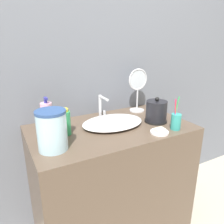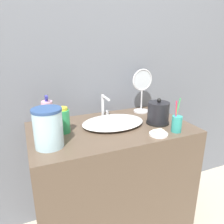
% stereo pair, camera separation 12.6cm
% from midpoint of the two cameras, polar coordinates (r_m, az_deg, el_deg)
% --- Properties ---
extents(wall_back, '(6.00, 0.04, 2.60)m').
position_cam_midpoint_polar(wall_back, '(1.60, -8.30, 15.66)').
color(wall_back, slate).
rests_on(wall_back, ground_plane).
extents(vanity_counter, '(1.03, 0.60, 0.84)m').
position_cam_midpoint_polar(vanity_counter, '(1.62, -2.58, -17.78)').
color(vanity_counter, brown).
rests_on(vanity_counter, ground_plane).
extents(sink_basin, '(0.41, 0.29, 0.04)m').
position_cam_midpoint_polar(sink_basin, '(1.43, -2.33, -2.74)').
color(sink_basin, white).
rests_on(sink_basin, vanity_counter).
extents(faucet, '(0.06, 0.13, 0.16)m').
position_cam_midpoint_polar(faucet, '(1.56, -5.00, 1.78)').
color(faucet, silver).
rests_on(faucet, vanity_counter).
extents(electric_kettle, '(0.15, 0.15, 0.17)m').
position_cam_midpoint_polar(electric_kettle, '(1.49, 9.12, -0.10)').
color(electric_kettle, black).
rests_on(electric_kettle, vanity_counter).
extents(toothbrush_cup, '(0.06, 0.06, 0.21)m').
position_cam_midpoint_polar(toothbrush_cup, '(1.39, 13.89, -2.37)').
color(toothbrush_cup, teal).
rests_on(toothbrush_cup, vanity_counter).
extents(lotion_bottle, '(0.07, 0.07, 0.22)m').
position_cam_midpoint_polar(lotion_bottle, '(1.38, -19.13, -1.37)').
color(lotion_bottle, '#EAA8C6').
rests_on(lotion_bottle, vanity_counter).
extents(shampoo_bottle, '(0.07, 0.07, 0.16)m').
position_cam_midpoint_polar(shampoo_bottle, '(1.32, -15.07, -2.65)').
color(shampoo_bottle, '#2D9956').
rests_on(shampoo_bottle, vanity_counter).
extents(soap_dish, '(0.11, 0.11, 0.03)m').
position_cam_midpoint_polar(soap_dish, '(1.33, 9.66, -5.12)').
color(soap_dish, white).
rests_on(soap_dish, vanity_counter).
extents(vanity_mirror, '(0.16, 0.11, 0.33)m').
position_cam_midpoint_polar(vanity_mirror, '(1.67, 4.57, 6.31)').
color(vanity_mirror, silver).
rests_on(vanity_mirror, vanity_counter).
extents(water_pitcher, '(0.15, 0.15, 0.21)m').
position_cam_midpoint_polar(water_pitcher, '(1.15, -18.48, -4.62)').
color(water_pitcher, '#B2DBEA').
rests_on(water_pitcher, vanity_counter).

